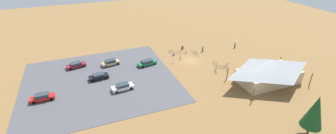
# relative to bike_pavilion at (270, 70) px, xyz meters

# --- Properties ---
(ground) EXTENTS (160.00, 160.00, 0.00)m
(ground) POSITION_rel_bike_pavilion_xyz_m (11.05, -15.63, -3.06)
(ground) COLOR olive
(ground) RESTS_ON ground
(parking_lot_asphalt) EXTENTS (32.42, 30.12, 0.05)m
(parking_lot_asphalt) POSITION_rel_bike_pavilion_xyz_m (34.18, -14.17, -3.03)
(parking_lot_asphalt) COLOR #4C4C51
(parking_lot_asphalt) RESTS_ON ground
(bike_pavilion) EXTENTS (15.44, 9.13, 5.46)m
(bike_pavilion) POSITION_rel_bike_pavilion_xyz_m (0.00, 0.00, 0.00)
(bike_pavilion) COLOR #C6B28E
(bike_pavilion) RESTS_ON ground
(trash_bin) EXTENTS (0.60, 0.60, 0.90)m
(trash_bin) POSITION_rel_bike_pavilion_xyz_m (9.66, -23.52, -2.61)
(trash_bin) COLOR brown
(trash_bin) RESTS_ON ground
(lot_sign) EXTENTS (0.56, 0.08, 2.20)m
(lot_sign) POSITION_rel_bike_pavilion_xyz_m (15.22, -16.76, -1.65)
(lot_sign) COLOR #99999E
(lot_sign) RESTS_ON ground
(pine_west) EXTENTS (3.18, 3.18, 7.38)m
(pine_west) POSITION_rel_bike_pavilion_xyz_m (5.69, 15.21, 1.56)
(pine_west) COLOR brown
(pine_west) RESTS_ON ground
(bicycle_green_mid_cluster) EXTENTS (0.63, 1.62, 0.86)m
(bicycle_green_mid_cluster) POSITION_rel_bike_pavilion_xyz_m (8.16, -8.09, -2.68)
(bicycle_green_mid_cluster) COLOR black
(bicycle_green_mid_cluster) RESTS_ON ground
(bicycle_purple_yard_left) EXTENTS (0.89, 1.50, 0.84)m
(bicycle_purple_yard_left) POSITION_rel_bike_pavilion_xyz_m (13.11, -17.48, -2.70)
(bicycle_purple_yard_left) COLOR black
(bicycle_purple_yard_left) RESTS_ON ground
(bicycle_black_edge_north) EXTENTS (1.60, 0.65, 0.78)m
(bicycle_black_edge_north) POSITION_rel_bike_pavilion_xyz_m (6.39, -9.62, -2.70)
(bicycle_black_edge_north) COLOR black
(bicycle_black_edge_north) RESTS_ON ground
(bicycle_white_lone_west) EXTENTS (0.48, 1.72, 0.89)m
(bicycle_white_lone_west) POSITION_rel_bike_pavilion_xyz_m (6.14, -11.60, -2.67)
(bicycle_white_lone_west) COLOR black
(bicycle_white_lone_west) RESTS_ON ground
(bicycle_yellow_lone_east) EXTENTS (0.92, 1.53, 0.85)m
(bicycle_yellow_lone_east) POSITION_rel_bike_pavilion_xyz_m (9.93, -20.60, -2.70)
(bicycle_yellow_lone_east) COLOR black
(bicycle_yellow_lone_east) RESTS_ON ground
(bicycle_red_yard_right) EXTENTS (1.59, 0.69, 0.86)m
(bicycle_red_yard_right) POSITION_rel_bike_pavilion_xyz_m (13.86, -20.47, -2.68)
(bicycle_red_yard_right) COLOR black
(bicycle_red_yard_right) RESTS_ON ground
(bicycle_blue_near_sign) EXTENTS (1.61, 0.48, 0.79)m
(bicycle_blue_near_sign) POSITION_rel_bike_pavilion_xyz_m (13.74, -22.65, -2.71)
(bicycle_blue_near_sign) COLOR black
(bicycle_blue_near_sign) RESTS_ON ground
(bicycle_teal_near_porch) EXTENTS (0.81, 1.56, 0.79)m
(bicycle_teal_near_porch) POSITION_rel_bike_pavilion_xyz_m (5.15, -8.47, -2.70)
(bicycle_teal_near_porch) COLOR black
(bicycle_teal_near_porch) RESTS_ON ground
(bicycle_silver_yard_center) EXTENTS (1.54, 0.81, 0.82)m
(bicycle_silver_yard_center) POSITION_rel_bike_pavilion_xyz_m (11.77, -21.16, -2.68)
(bicycle_silver_yard_center) COLOR black
(bicycle_silver_yard_center) RESTS_ON ground
(bicycle_orange_front_row) EXTENTS (1.24, 1.19, 0.82)m
(bicycle_orange_front_row) POSITION_rel_bike_pavilion_xyz_m (7.70, -20.05, -2.69)
(bicycle_orange_front_row) COLOR black
(bicycle_orange_front_row) RESTS_ON ground
(bicycle_green_edge_south) EXTENTS (1.54, 0.73, 0.85)m
(bicycle_green_edge_south) POSITION_rel_bike_pavilion_xyz_m (3.96, -9.68, -2.70)
(bicycle_green_edge_south) COLOR black
(bicycle_green_edge_south) RESTS_ON ground
(bicycle_purple_trailside) EXTENTS (0.77, 1.58, 0.77)m
(bicycle_purple_trailside) POSITION_rel_bike_pavilion_xyz_m (8.00, -18.26, -2.71)
(bicycle_purple_trailside) COLOR black
(bicycle_purple_trailside) RESTS_ON ground
(car_maroon_near_entry) EXTENTS (4.72, 2.69, 1.29)m
(car_maroon_near_entry) POSITION_rel_bike_pavilion_xyz_m (38.68, -22.77, -2.36)
(car_maroon_near_entry) COLOR maroon
(car_maroon_near_entry) RESTS_ON parking_lot_asphalt
(car_green_second_row) EXTENTS (5.01, 2.59, 1.36)m
(car_green_second_row) POSITION_rel_bike_pavilion_xyz_m (22.19, -17.49, -2.33)
(car_green_second_row) COLOR #1E6B3D
(car_green_second_row) RESTS_ON parking_lot_asphalt
(car_white_inner_stall) EXTENTS (4.63, 2.16, 1.39)m
(car_white_inner_stall) POSITION_rel_bike_pavilion_xyz_m (30.20, -8.62, -2.32)
(car_white_inner_stall) COLOR white
(car_white_inner_stall) RESTS_ON parking_lot_asphalt
(car_tan_by_curb) EXTENTS (4.59, 2.45, 1.41)m
(car_tan_by_curb) POSITION_rel_bike_pavilion_xyz_m (30.62, -20.94, -2.31)
(car_tan_by_curb) COLOR tan
(car_tan_by_curb) RESTS_ON parking_lot_asphalt
(car_red_mid_lot) EXTENTS (4.40, 1.77, 1.41)m
(car_red_mid_lot) POSITION_rel_bike_pavilion_xyz_m (45.44, -10.69, -2.32)
(car_red_mid_lot) COLOR red
(car_red_mid_lot) RESTS_ON parking_lot_asphalt
(car_black_aisle_side) EXTENTS (4.35, 2.15, 1.33)m
(car_black_aisle_side) POSITION_rel_bike_pavilion_xyz_m (34.25, -14.95, -2.35)
(car_black_aisle_side) COLOR black
(car_black_aisle_side) RESTS_ON parking_lot_asphalt
(visitor_by_pavilion) EXTENTS (0.40, 0.37, 1.72)m
(visitor_by_pavilion) POSITION_rel_bike_pavilion_xyz_m (5.13, -19.81, -2.16)
(visitor_by_pavilion) COLOR #2D3347
(visitor_by_pavilion) RESTS_ON ground
(visitor_near_lot) EXTENTS (0.36, 0.36, 1.75)m
(visitor_near_lot) POSITION_rel_bike_pavilion_xyz_m (-5.03, -18.85, -2.14)
(visitor_near_lot) COLOR #2D3347
(visitor_near_lot) RESTS_ON ground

